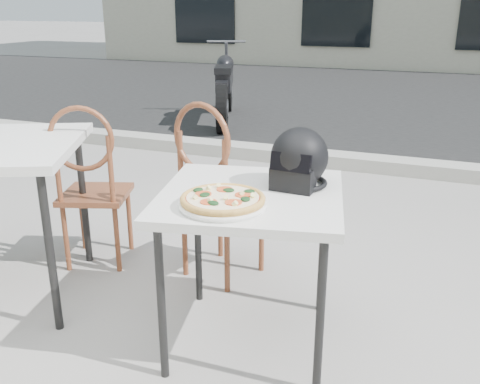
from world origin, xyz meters
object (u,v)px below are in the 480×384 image
(helmet, at_px, (299,161))
(motorcycle, at_px, (225,87))
(cafe_chair_main, at_px, (214,183))
(cafe_chair_side, at_px, (90,178))
(pizza, at_px, (223,199))
(cafe_table_main, at_px, (251,207))
(plate, at_px, (223,205))

(helmet, relative_size, motorcycle, 0.14)
(helmet, distance_m, cafe_chair_main, 0.67)
(cafe_chair_side, bearing_deg, pizza, 132.40)
(pizza, height_order, motorcycle, motorcycle)
(cafe_table_main, relative_size, helmet, 3.26)
(helmet, height_order, cafe_chair_main, cafe_chair_main)
(cafe_chair_side, bearing_deg, plate, 132.39)
(plate, xyz_separation_m, pizza, (-0.00, 0.00, 0.02))
(helmet, xyz_separation_m, cafe_chair_main, (-0.53, 0.32, -0.26))
(helmet, bearing_deg, cafe_table_main, -131.25)
(cafe_chair_main, distance_m, cafe_chair_side, 0.70)
(cafe_chair_side, xyz_separation_m, motorcycle, (-0.86, 3.98, -0.09))
(plate, xyz_separation_m, cafe_chair_side, (-1.02, 0.57, -0.19))
(cafe_table_main, bearing_deg, cafe_chair_main, 128.14)
(pizza, xyz_separation_m, cafe_chair_side, (-1.02, 0.57, -0.21))
(cafe_chair_side, bearing_deg, motorcycle, -96.42)
(motorcycle, bearing_deg, cafe_chair_main, -88.03)
(cafe_table_main, bearing_deg, motorcycle, 113.88)
(motorcycle, bearing_deg, pizza, -87.35)
(plate, height_order, cafe_chair_main, cafe_chair_main)
(plate, bearing_deg, pizza, 95.66)
(cafe_table_main, distance_m, motorcycle, 4.77)
(plate, distance_m, helmet, 0.41)
(plate, relative_size, helmet, 1.63)
(plate, height_order, helmet, helmet)
(cafe_table_main, height_order, helmet, helmet)
(cafe_table_main, bearing_deg, helmet, 44.80)
(cafe_table_main, distance_m, helmet, 0.28)
(cafe_chair_main, bearing_deg, cafe_chair_side, 25.55)
(plate, distance_m, cafe_chair_main, 0.76)
(pizza, bearing_deg, cafe_table_main, 77.65)
(pizza, bearing_deg, plate, -84.34)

